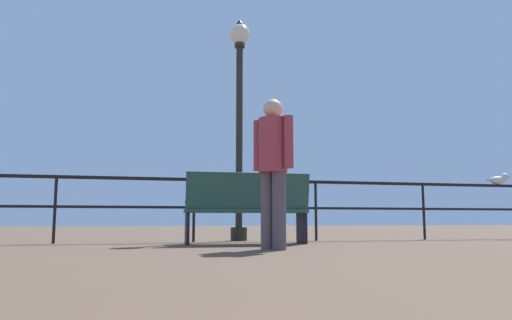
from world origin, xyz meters
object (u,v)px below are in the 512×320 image
object	(u,v)px
bench_near_left	(247,205)
seagull_on_rail	(499,179)
lamppost_center	(239,102)
person_by_bench	(273,162)

from	to	relation	value
bench_near_left	seagull_on_rail	bearing A→B (deg)	10.01
lamppost_center	person_by_bench	bearing A→B (deg)	-92.74
person_by_bench	seagull_on_rail	xyz separation A→B (m)	(5.01, 2.16, 0.07)
bench_near_left	person_by_bench	size ratio (longest dim) A/B	1.00
lamppost_center	seagull_on_rail	bearing A→B (deg)	-3.69
lamppost_center	seagull_on_rail	size ratio (longest dim) A/B	9.43
lamppost_center	person_by_bench	size ratio (longest dim) A/B	2.17
bench_near_left	seagull_on_rail	size ratio (longest dim) A/B	4.34
bench_near_left	seagull_on_rail	distance (m)	5.13
bench_near_left	lamppost_center	size ratio (longest dim) A/B	0.46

